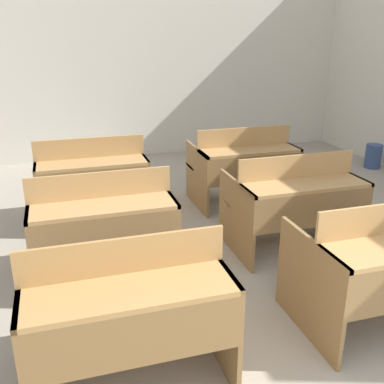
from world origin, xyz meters
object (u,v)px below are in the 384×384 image
bench_second_right (294,201)px  wastepaper_bin (373,156)px  bench_third_left (92,178)px  bench_front_left (127,308)px  bench_third_right (243,165)px  bench_second_left (103,224)px

bench_second_right → wastepaper_bin: size_ratio=3.20×
bench_third_left → wastepaper_bin: (4.02, 0.74, -0.28)m
bench_front_left → bench_second_right: (1.68, 1.19, 0.00)m
bench_second_right → bench_third_right: bearing=89.2°
bench_third_left → wastepaper_bin: 4.09m
bench_third_left → bench_third_right: same height
bench_front_left → wastepaper_bin: size_ratio=3.20×
bench_second_left → bench_third_left: size_ratio=1.00×
bench_third_right → bench_second_right: bearing=-90.8°
bench_second_left → bench_third_right: (1.70, 1.19, 0.00)m
bench_front_left → bench_third_left: 2.37m
bench_second_right → wastepaper_bin: bench_second_right is taller
wastepaper_bin → bench_third_left: bearing=-169.6°
bench_third_left → bench_second_left: bearing=-91.1°
bench_front_left → bench_second_right: size_ratio=1.00×
bench_front_left → bench_third_right: (1.70, 2.38, 0.00)m
bench_front_left → wastepaper_bin: bearing=37.6°
bench_second_left → wastepaper_bin: size_ratio=3.20×
bench_second_left → bench_third_right: bearing=35.1°
bench_second_right → bench_third_right: same height
bench_second_left → bench_second_right: 1.68m
bench_third_right → wastepaper_bin: size_ratio=3.20×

